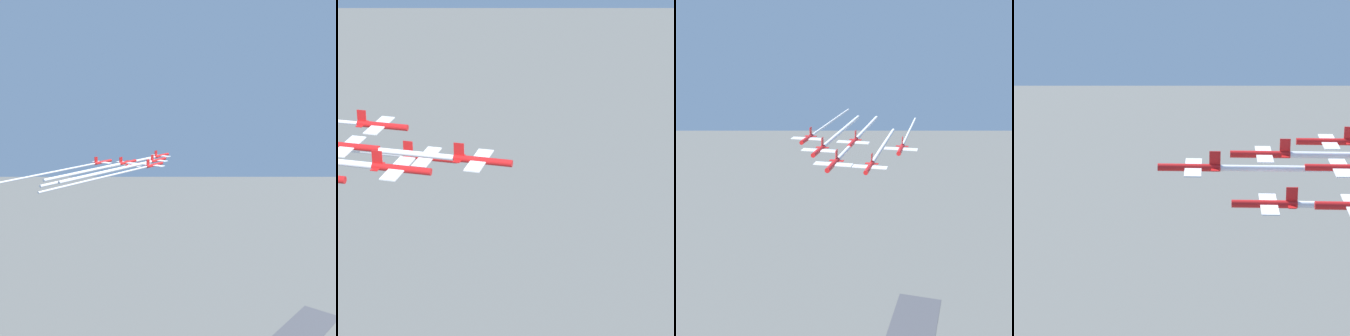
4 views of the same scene
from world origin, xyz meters
The scene contains 6 objects.
jet_0 centered at (-25.96, -12.65, 168.88)m, with size 9.63×10.24×3.42m.
jet_1 centered at (-32.39, -24.87, 165.33)m, with size 9.63×10.24×3.42m.
jet_2 centered at (-18.40, -24.20, 169.12)m, with size 9.63×10.24×3.42m.
jet_3 centered at (-38.82, -37.09, 167.83)m, with size 9.63×10.24×3.42m.
jet_4 centered at (-24.84, -36.43, 169.09)m, with size 9.63×10.24×3.42m.
smoke_trail_0 centered at (-25.02, -32.50, 168.83)m, with size 2.46×30.40×1.02m.
Camera 2 is at (90.61, 26.63, 222.12)m, focal length 85.00 mm.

